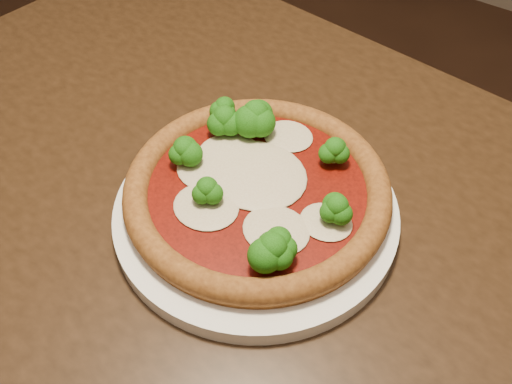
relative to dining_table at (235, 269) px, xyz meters
The scene contains 3 objects.
dining_table is the anchor object (origin of this frame).
plate 0.12m from the dining_table, 11.23° to the left, with size 0.29×0.29×0.02m, color white.
pizza 0.15m from the dining_table, 45.15° to the left, with size 0.28×0.28×0.06m.
Camera 1 is at (0.29, -0.30, 1.21)m, focal length 40.00 mm.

